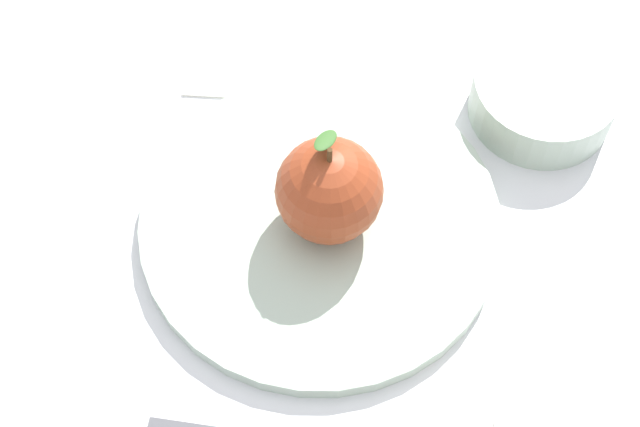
{
  "coord_description": "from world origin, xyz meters",
  "views": [
    {
      "loc": [
        -0.33,
        0.09,
        0.62
      ],
      "look_at": [
        0.01,
        -0.01,
        0.02
      ],
      "focal_mm": 53.48,
      "sensor_mm": 36.0,
      "label": 1
    }
  ],
  "objects": [
    {
      "name": "ground_plane",
      "position": [
        0.0,
        0.0,
        0.0
      ],
      "size": [
        2.4,
        2.4,
        0.0
      ],
      "primitive_type": "plane",
      "color": "silver"
    },
    {
      "name": "dinner_plate",
      "position": [
        0.01,
        -0.01,
        0.01
      ],
      "size": [
        0.27,
        0.27,
        0.01
      ],
      "color": "#B2C6B2",
      "rests_on": "ground_plane"
    },
    {
      "name": "apple",
      "position": [
        0.01,
        -0.02,
        0.05
      ],
      "size": [
        0.08,
        0.08,
        0.09
      ],
      "color": "#9E3D1E",
      "rests_on": "dinner_plate"
    },
    {
      "name": "side_bowl",
      "position": [
        0.06,
        -0.21,
        0.02
      ],
      "size": [
        0.11,
        0.11,
        0.04
      ],
      "color": "#B2C6B2",
      "rests_on": "ground_plane"
    },
    {
      "name": "linen_napkin",
      "position": [
        0.19,
        -0.04,
        0.0
      ],
      "size": [
        0.18,
        0.21,
        0.0
      ],
      "primitive_type": "cube",
      "rotation": [
        0.0,
        0.0,
        2.79
      ],
      "color": "silver",
      "rests_on": "ground_plane"
    }
  ]
}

